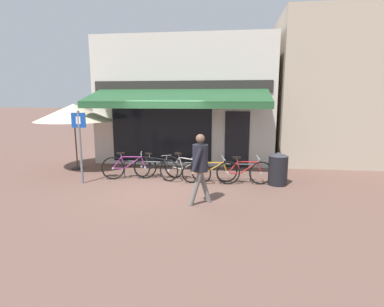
# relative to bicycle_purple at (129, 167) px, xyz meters

# --- Properties ---
(ground_plane) EXTENTS (160.00, 160.00, 0.00)m
(ground_plane) POSITION_rel_bicycle_purple_xyz_m (1.10, -0.73, -0.39)
(ground_plane) COLOR brown
(shop_front) EXTENTS (7.01, 4.79, 4.93)m
(shop_front) POSITION_rel_bicycle_purple_xyz_m (1.35, 3.63, 2.07)
(shop_front) COLOR beige
(shop_front) RESTS_ON ground_plane
(neighbour_building) EXTENTS (7.18, 4.00, 5.77)m
(neighbour_building) POSITION_rel_bicycle_purple_xyz_m (8.65, 4.15, 2.49)
(neighbour_building) COLOR tan
(neighbour_building) RESTS_ON ground_plane
(bike_rack_rail) EXTENTS (4.17, 0.04, 0.57)m
(bike_rack_rail) POSITION_rel_bicycle_purple_xyz_m (1.82, 0.15, 0.09)
(bike_rack_rail) COLOR #47494F
(bike_rack_rail) RESTS_ON ground_plane
(bicycle_purple) EXTENTS (1.71, 0.60, 0.87)m
(bicycle_purple) POSITION_rel_bicycle_purple_xyz_m (0.00, 0.00, 0.00)
(bicycle_purple) COLOR black
(bicycle_purple) RESTS_ON ground_plane
(bicycle_black) EXTENTS (1.68, 0.78, 0.84)m
(bicycle_black) POSITION_rel_bicycle_purple_xyz_m (0.82, 0.12, -0.02)
(bicycle_black) COLOR black
(bicycle_black) RESTS_ON ground_plane
(bicycle_silver) EXTENTS (1.67, 0.95, 0.90)m
(bicycle_silver) POSITION_rel_bicycle_purple_xyz_m (1.86, 0.02, 0.00)
(bicycle_silver) COLOR black
(bicycle_silver) RESTS_ON ground_plane
(bicycle_orange) EXTENTS (1.70, 0.54, 0.81)m
(bicycle_orange) POSITION_rel_bicycle_purple_xyz_m (2.60, -0.14, -0.04)
(bicycle_orange) COLOR black
(bicycle_orange) RESTS_ON ground_plane
(bicycle_red) EXTENTS (1.70, 0.52, 0.86)m
(bicycle_red) POSITION_rel_bicycle_purple_xyz_m (3.65, -0.19, -0.01)
(bicycle_red) COLOR black
(bicycle_red) RESTS_ON ground_plane
(pedestrian_adult) EXTENTS (0.57, 0.68, 1.74)m
(pedestrian_adult) POSITION_rel_bicycle_purple_xyz_m (2.50, -2.04, 0.66)
(pedestrian_adult) COLOR slate
(pedestrian_adult) RESTS_ON ground_plane
(litter_bin) EXTENTS (0.58, 0.58, 0.99)m
(litter_bin) POSITION_rel_bicycle_purple_xyz_m (4.64, -0.07, 0.10)
(litter_bin) COLOR black
(litter_bin) RESTS_ON ground_plane
(parking_sign) EXTENTS (0.44, 0.07, 2.20)m
(parking_sign) POSITION_rel_bicycle_purple_xyz_m (-1.25, -0.67, 0.97)
(parking_sign) COLOR slate
(parking_sign) RESTS_ON ground_plane
(cafe_parasol) EXTENTS (2.73, 2.73, 2.37)m
(cafe_parasol) POSITION_rel_bicycle_purple_xyz_m (-2.37, 1.11, 1.67)
(cafe_parasol) COLOR #4C3D2D
(cafe_parasol) RESTS_ON ground_plane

